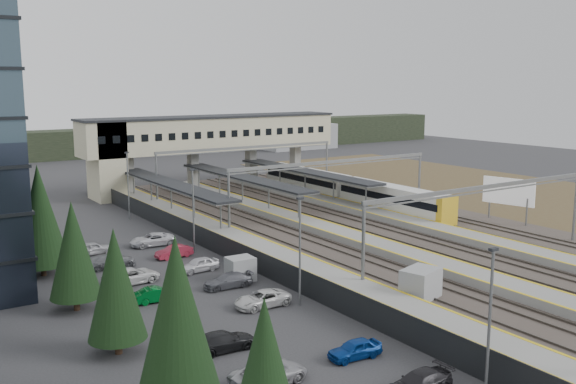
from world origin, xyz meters
TOP-DOWN VIEW (x-y plane):
  - ground at (0.00, 0.00)m, footprint 220.00×220.00m
  - conifer_row at (-22.00, -3.86)m, footprint 4.42×49.82m
  - car_park at (-13.64, -6.00)m, footprint 10.73×44.63m
  - lampposts at (-8.00, 1.25)m, footprint 0.50×53.25m
  - fence at (-6.50, 5.00)m, footprint 0.08×90.00m
  - relay_cabin_near at (0.18, -12.12)m, footprint 3.40×2.88m
  - relay_cabin_far at (-8.75, -0.45)m, footprint 2.23×1.88m
  - rail_corridor at (9.34, 5.00)m, footprint 34.00×90.00m
  - canopies at (7.00, 27.00)m, footprint 23.10×30.00m
  - footbridge at (7.70, 42.00)m, footprint 40.40×6.40m
  - gantries at (12.00, 3.00)m, footprint 28.40×62.28m
  - train at (20.00, 21.34)m, footprint 2.64×36.68m
  - billboard at (27.82, 1.53)m, footprint 1.65×6.03m
  - scrub_east at (45.00, 5.00)m, footprint 34.00×120.00m
  - treeline_far at (23.81, 92.28)m, footprint 170.00×19.00m

SIDE VIEW (x-z plane):
  - ground at x=0.00m, z-range 0.00..0.00m
  - scrub_east at x=45.00m, z-range 0.00..0.06m
  - rail_corridor at x=9.34m, z-range -0.17..0.75m
  - car_park at x=-13.64m, z-range -0.04..1.25m
  - relay_cabin_far at x=-8.75m, z-range 0.00..1.98m
  - fence at x=-6.50m, z-range 0.00..2.00m
  - relay_cabin_near at x=0.18m, z-range 0.00..2.43m
  - train at x=20.00m, z-range 0.23..3.55m
  - treeline_far at x=23.81m, z-range -0.55..6.45m
  - billboard at x=27.82m, z-range 0.92..6.21m
  - canopies at x=7.00m, z-range 2.28..5.56m
  - lampposts at x=-8.00m, z-range 0.30..8.37m
  - conifer_row at x=-22.00m, z-range 0.09..9.59m
  - gantries at x=12.00m, z-range 2.41..9.58m
  - footbridge at x=7.70m, z-range 2.33..13.53m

